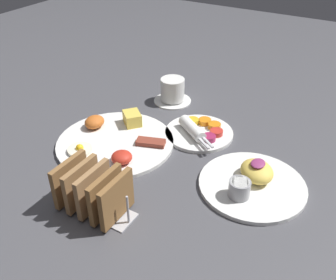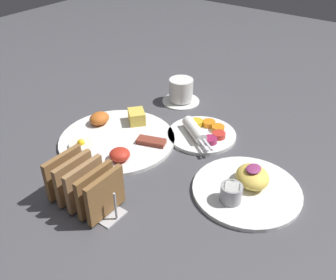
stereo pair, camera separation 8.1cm
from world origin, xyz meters
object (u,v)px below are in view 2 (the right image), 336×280
Objects in this scene: plate_breakfast at (117,137)px; plate_condiments at (202,133)px; toast_rack at (85,186)px; coffee_cup at (181,92)px; plate_foreground at (247,187)px.

plate_breakfast is 0.23m from plate_condiments.
coffee_cup is (0.51, 0.10, -0.01)m from toast_rack.
toast_rack is at bearing -152.20° from plate_breakfast.
toast_rack reaches higher than plate_breakfast.
coffee_cup is (0.29, -0.01, 0.03)m from plate_breakfast.
plate_condiments is 0.24m from plate_foreground.
plate_condiments is 0.77× the size of plate_foreground.
coffee_cup is (0.14, 0.16, 0.02)m from plate_condiments.
coffee_cup is at bearing 11.49° from toast_rack.
plate_condiments is 0.21m from coffee_cup.
plate_condiments is at bearing 56.08° from plate_foreground.
plate_foreground is at bearing -87.48° from plate_breakfast.
toast_rack reaches higher than coffee_cup.
plate_breakfast is 1.27× the size of plate_foreground.
plate_foreground is 2.05× the size of coffee_cup.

